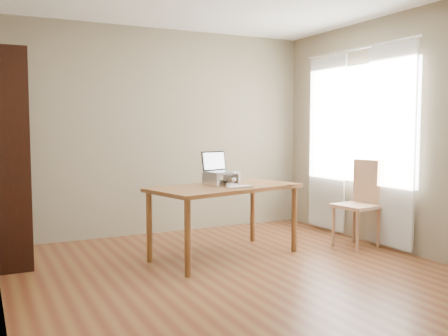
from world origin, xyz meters
TOP-DOWN VIEW (x-y plane):
  - room at (0.03, 0.01)m, footprint 4.04×4.54m
  - bookshelf at (-1.83, 1.55)m, footprint 0.30×0.90m
  - curtains at (1.92, 0.80)m, footprint 0.03×1.90m
  - desk at (0.17, 0.79)m, footprint 1.69×1.12m
  - laptop_stand at (0.17, 0.87)m, footprint 0.32×0.25m
  - laptop at (0.17, 0.93)m, footprint 0.35×0.33m
  - keyboard at (0.22, 0.57)m, footprint 0.29×0.15m
  - coaster at (0.83, 0.54)m, footprint 0.09×0.09m
  - cat at (0.16, 0.90)m, footprint 0.25×0.48m
  - chair at (1.78, 0.52)m, footprint 0.49×0.49m

SIDE VIEW (x-z plane):
  - chair at x=1.78m, z-range 0.04..1.03m
  - desk at x=0.17m, z-range 0.29..1.04m
  - coaster at x=0.83m, z-range 0.75..0.76m
  - keyboard at x=0.22m, z-range 0.75..0.77m
  - cat at x=0.16m, z-range 0.74..0.89m
  - laptop_stand at x=0.17m, z-range 0.77..0.90m
  - laptop at x=0.17m, z-range 0.83..1.05m
  - bookshelf at x=-1.83m, z-range 0.00..2.10m
  - curtains at x=1.92m, z-range 0.05..2.29m
  - room at x=0.03m, z-range -0.02..2.62m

